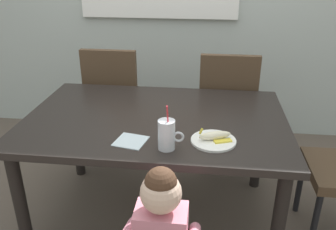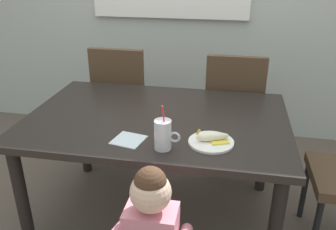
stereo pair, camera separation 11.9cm
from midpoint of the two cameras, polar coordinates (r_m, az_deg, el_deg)
name	(u,v)px [view 1 (the left image)]	position (r m, az deg, el deg)	size (l,w,h in m)	color
ground_plane	(157,215)	(2.47, -3.19, -15.81)	(24.00, 24.00, 0.00)	brown
dining_table	(156,130)	(2.12, -3.58, -2.37)	(1.52, 1.02, 0.73)	black
dining_chair_left	(115,98)	(2.90, -9.70, 2.76)	(0.44, 0.44, 0.96)	#4C3826
dining_chair_right	(226,105)	(2.75, 8.16, 1.66)	(0.44, 0.44, 0.96)	#4C3826
milk_cup	(167,136)	(1.71, -2.19, -3.48)	(0.13, 0.09, 0.25)	silver
snack_plate	(213,141)	(1.80, 5.44, -4.16)	(0.23, 0.23, 0.01)	white
peeled_banana	(215,136)	(1.80, 5.74, -3.36)	(0.18, 0.13, 0.07)	#F4EAC6
paper_napkin	(131,141)	(1.82, -7.88, -4.21)	(0.15, 0.15, 0.00)	silver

